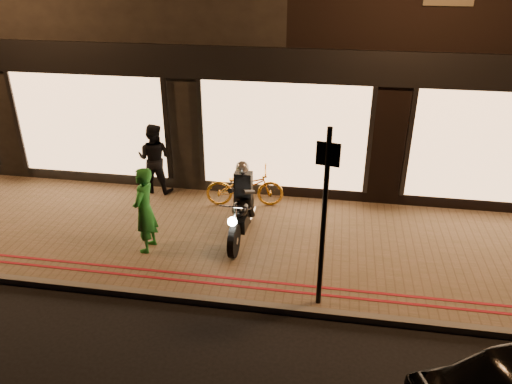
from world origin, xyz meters
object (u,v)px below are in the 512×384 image
(sign_post, at_px, (324,212))
(person_green, at_px, (145,210))
(motorcycle, at_px, (242,210))
(bicycle_gold, at_px, (245,187))

(sign_post, xyz_separation_m, person_green, (-3.30, 1.08, -0.84))
(sign_post, height_order, person_green, sign_post)
(motorcycle, relative_size, person_green, 1.16)
(bicycle_gold, xyz_separation_m, person_green, (-1.49, -2.09, 0.39))
(person_green, bearing_deg, sign_post, 75.11)
(motorcycle, height_order, sign_post, sign_post)
(sign_post, height_order, bicycle_gold, sign_post)
(sign_post, bearing_deg, bicycle_gold, 119.76)
(sign_post, xyz_separation_m, bicycle_gold, (-1.81, 3.17, -1.23))
(bicycle_gold, bearing_deg, person_green, 135.57)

